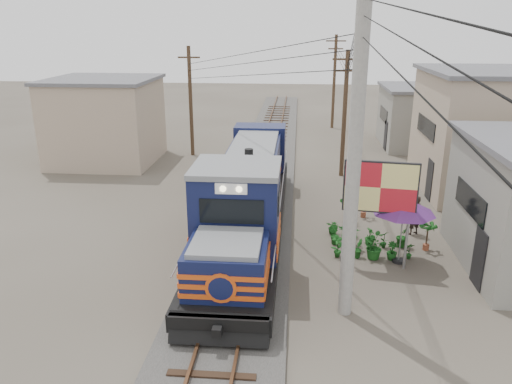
# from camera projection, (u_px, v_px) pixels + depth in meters

# --- Properties ---
(ground) EXTENTS (120.00, 120.00, 0.00)m
(ground) POSITION_uv_depth(u_px,v_px,m) (232.00, 298.00, 15.90)
(ground) COLOR #473F35
(ground) RESTS_ON ground
(ballast) EXTENTS (3.60, 70.00, 0.16)m
(ballast) POSITION_uv_depth(u_px,v_px,m) (258.00, 194.00, 25.31)
(ballast) COLOR #595651
(ballast) RESTS_ON ground
(track) EXTENTS (1.15, 70.00, 0.12)m
(track) POSITION_uv_depth(u_px,v_px,m) (258.00, 191.00, 25.25)
(track) COLOR #51331E
(track) RESTS_ON ground
(locomotive) EXTENTS (2.86, 15.56, 3.86)m
(locomotive) POSITION_uv_depth(u_px,v_px,m) (248.00, 197.00, 20.08)
(locomotive) COLOR black
(locomotive) RESTS_ON ground
(utility_pole_main) EXTENTS (0.40, 0.40, 10.00)m
(utility_pole_main) POSITION_uv_depth(u_px,v_px,m) (355.00, 152.00, 13.54)
(utility_pole_main) COLOR #9E9B93
(utility_pole_main) RESTS_ON ground
(wooden_pole_mid) EXTENTS (1.60, 0.24, 7.00)m
(wooden_pole_mid) POSITION_uv_depth(u_px,v_px,m) (345.00, 112.00, 27.57)
(wooden_pole_mid) COLOR #4C3826
(wooden_pole_mid) RESTS_ON ground
(wooden_pole_far) EXTENTS (1.60, 0.24, 7.50)m
(wooden_pole_far) POSITION_uv_depth(u_px,v_px,m) (334.00, 80.00, 40.68)
(wooden_pole_far) COLOR #4C3826
(wooden_pole_far) RESTS_ON ground
(wooden_pole_left) EXTENTS (1.60, 0.24, 7.00)m
(wooden_pole_left) POSITION_uv_depth(u_px,v_px,m) (191.00, 99.00, 32.11)
(wooden_pole_left) COLOR #4C3826
(wooden_pole_left) RESTS_ON ground
(power_lines) EXTENTS (9.65, 19.00, 3.30)m
(power_lines) POSITION_uv_depth(u_px,v_px,m) (252.00, 42.00, 21.50)
(power_lines) COLOR black
(power_lines) RESTS_ON ground
(shophouse_mid) EXTENTS (8.40, 7.35, 6.20)m
(shophouse_mid) POSITION_uv_depth(u_px,v_px,m) (507.00, 132.00, 25.23)
(shophouse_mid) COLOR tan
(shophouse_mid) RESTS_ON ground
(shophouse_back) EXTENTS (6.30, 6.30, 4.20)m
(shophouse_back) POSITION_uv_depth(u_px,v_px,m) (427.00, 116.00, 35.10)
(shophouse_back) COLOR gray
(shophouse_back) RESTS_ON ground
(shophouse_left) EXTENTS (6.30, 6.30, 5.20)m
(shophouse_left) POSITION_uv_depth(u_px,v_px,m) (105.00, 120.00, 30.96)
(shophouse_left) COLOR tan
(shophouse_left) RESTS_ON ground
(billboard) EXTENTS (2.52, 0.47, 3.91)m
(billboard) POSITION_uv_depth(u_px,v_px,m) (380.00, 190.00, 17.11)
(billboard) COLOR #99999E
(billboard) RESTS_ON ground
(market_umbrella) EXTENTS (2.97, 2.97, 2.50)m
(market_umbrella) POSITION_uv_depth(u_px,v_px,m) (404.00, 206.00, 17.61)
(market_umbrella) COLOR black
(market_umbrella) RESTS_ON ground
(vendor) EXTENTS (0.73, 0.67, 1.68)m
(vendor) POSITION_uv_depth(u_px,v_px,m) (415.00, 215.00, 20.48)
(vendor) COLOR black
(vendor) RESTS_ON ground
(plant_nursery) EXTENTS (3.30, 3.01, 1.02)m
(plant_nursery) POSITION_uv_depth(u_px,v_px,m) (361.00, 238.00, 19.31)
(plant_nursery) COLOR #154B16
(plant_nursery) RESTS_ON ground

